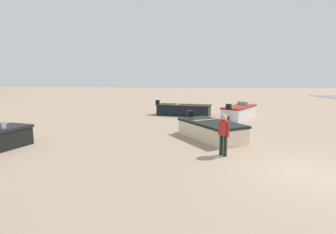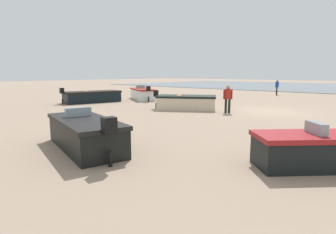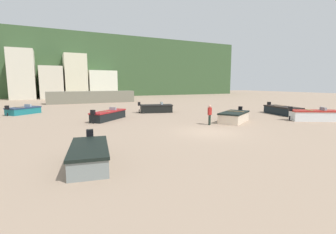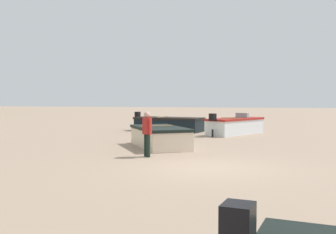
# 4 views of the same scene
# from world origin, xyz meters

# --- Properties ---
(ground_plane) EXTENTS (160.00, 160.00, 0.00)m
(ground_plane) POSITION_xyz_m (0.00, 0.00, 0.00)
(ground_plane) COLOR #A0866F
(boat_white_0) EXTENTS (4.20, 3.26, 1.27)m
(boat_white_0) POSITION_xyz_m (11.38, -0.02, 0.49)
(boat_white_0) COLOR white
(boat_white_0) RESTS_ON ground
(boat_cream_1) EXTENTS (4.05, 3.43, 1.20)m
(boat_cream_1) POSITION_xyz_m (4.49, 2.68, 0.45)
(boat_cream_1) COLOR beige
(boat_cream_1) RESTS_ON ground
(boat_black_2) EXTENTS (2.57, 4.71, 1.21)m
(boat_black_2) POSITION_xyz_m (12.61, 4.25, 0.45)
(boat_black_2) COLOR black
(boat_black_2) RESTS_ON ground
(boat_black_3) EXTENTS (4.02, 2.29, 1.23)m
(boat_black_3) POSITION_xyz_m (1.20, 11.99, 0.47)
(boat_black_3) COLOR black
(boat_black_3) RESTS_ON ground
(beach_walker_foreground) EXTENTS (0.48, 0.48, 1.62)m
(beach_walker_foreground) POSITION_xyz_m (1.69, 2.40, 0.95)
(beach_walker_foreground) COLOR black
(beach_walker_foreground) RESTS_ON ground
(beach_walker_distant) EXTENTS (0.44, 0.53, 1.62)m
(beach_walker_distant) POSITION_xyz_m (4.29, -12.75, 0.95)
(beach_walker_distant) COLOR black
(beach_walker_distant) RESTS_ON ground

